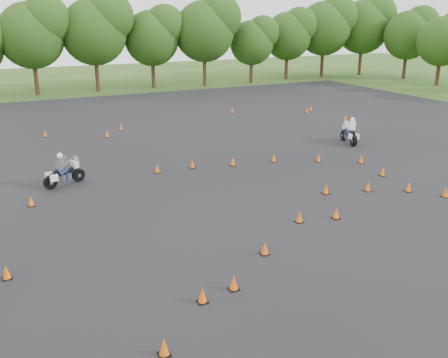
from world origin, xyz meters
TOP-DOWN VIEW (x-y plane):
  - ground at (0.00, 0.00)m, footprint 140.00×140.00m
  - asphalt_pad at (0.00, 6.00)m, footprint 62.00×62.00m
  - treeline at (3.14, 35.46)m, footprint 87.02×32.35m
  - traffic_cones at (0.18, 5.42)m, footprint 36.09×32.87m
  - rider_grey at (-5.83, 9.85)m, footprint 2.28×1.45m
  - rider_white at (12.09, 10.32)m, footprint 1.29×2.34m

SIDE VIEW (x-z plane):
  - ground at x=0.00m, z-range 0.00..0.00m
  - asphalt_pad at x=0.00m, z-range 0.01..0.01m
  - traffic_cones at x=0.18m, z-range 0.01..0.46m
  - rider_grey at x=-5.83m, z-range 0.00..1.70m
  - rider_white at x=12.09m, z-range 0.00..1.73m
  - treeline at x=3.14m, z-range -0.73..10.24m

